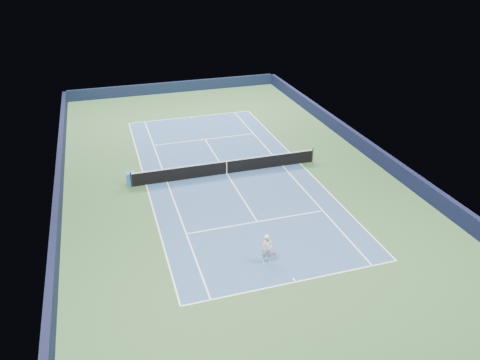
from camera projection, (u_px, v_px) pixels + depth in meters
name	position (u px, v px, depth m)	size (l,w,h in m)	color
ground	(227.00, 174.00, 32.06)	(40.00, 40.00, 0.00)	#2B4D2A
wall_far	(175.00, 87.00, 48.59)	(22.00, 0.35, 1.10)	black
wall_right	(367.00, 148.00, 34.65)	(0.35, 40.00, 1.10)	black
wall_left	(59.00, 189.00, 28.95)	(0.35, 40.00, 1.10)	black
court_surface	(227.00, 174.00, 32.06)	(10.97, 23.77, 0.01)	navy
baseline_far	(191.00, 117.00, 42.12)	(10.97, 0.08, 0.00)	white
baseline_near	(296.00, 282.00, 21.99)	(10.97, 0.08, 0.00)	white
sideline_doubles_right	(300.00, 163.00, 33.50)	(0.08, 23.77, 0.00)	white
sideline_doubles_left	(146.00, 185.00, 30.61)	(0.08, 23.77, 0.00)	white
sideline_singles_right	(282.00, 166.00, 33.14)	(0.08, 23.77, 0.00)	white
sideline_singles_left	(167.00, 182.00, 30.97)	(0.08, 23.77, 0.00)	white
service_line_far	(205.00, 139.00, 37.47)	(8.23, 0.08, 0.00)	white
service_line_near	(257.00, 222.00, 26.63)	(8.23, 0.08, 0.00)	white
center_service_line	(227.00, 174.00, 32.05)	(0.08, 12.80, 0.00)	white
center_mark_far	(191.00, 117.00, 41.99)	(0.08, 0.30, 0.00)	white
center_mark_near	(294.00, 280.00, 22.12)	(0.08, 0.30, 0.00)	white
tennis_net	(227.00, 167.00, 31.82)	(12.90, 0.10, 1.07)	black
sponsor_cube	(131.00, 179.00, 30.38)	(0.59, 0.51, 0.91)	blue
tennis_player	(267.00, 249.00, 22.99)	(0.76, 1.24, 2.13)	silver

